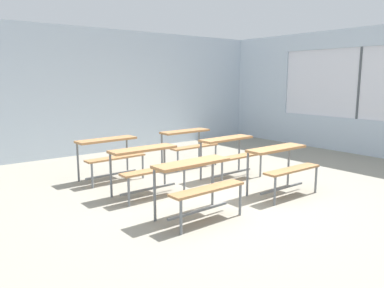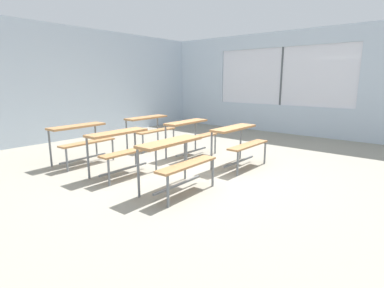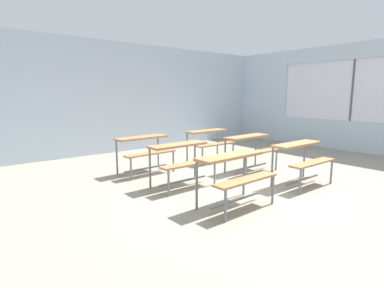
% 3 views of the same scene
% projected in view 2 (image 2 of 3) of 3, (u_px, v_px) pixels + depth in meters
% --- Properties ---
extents(ground, '(10.00, 9.00, 0.05)m').
position_uv_depth(ground, '(186.00, 174.00, 5.26)').
color(ground, gray).
extents(wall_back, '(10.00, 0.12, 3.00)m').
position_uv_depth(wall_back, '(54.00, 84.00, 7.75)').
color(wall_back, silver).
rests_on(wall_back, ground).
extents(wall_right, '(0.12, 9.00, 3.00)m').
position_uv_depth(wall_right, '(302.00, 85.00, 8.63)').
color(wall_right, silver).
rests_on(wall_right, ground).
extents(desk_bench_r0c0, '(1.11, 0.61, 0.74)m').
position_uv_depth(desk_bench_r0c0, '(176.00, 154.00, 4.29)').
color(desk_bench_r0c0, '#A87547').
rests_on(desk_bench_r0c0, ground).
extents(desk_bench_r0c1, '(1.10, 0.60, 0.74)m').
position_uv_depth(desk_bench_r0c1, '(239.00, 137.00, 5.54)').
color(desk_bench_r0c1, '#A87547').
rests_on(desk_bench_r0c1, ground).
extents(desk_bench_r1c0, '(1.11, 0.60, 0.74)m').
position_uv_depth(desk_bench_r1c0, '(122.00, 142.00, 5.06)').
color(desk_bench_r1c0, '#A87547').
rests_on(desk_bench_r1c0, ground).
extents(desk_bench_r1c1, '(1.12, 0.62, 0.74)m').
position_uv_depth(desk_bench_r1c1, '(190.00, 130.00, 6.32)').
color(desk_bench_r1c1, '#A87547').
rests_on(desk_bench_r1c1, ground).
extents(desk_bench_r2c0, '(1.12, 0.64, 0.74)m').
position_uv_depth(desk_bench_r2c0, '(81.00, 135.00, 5.77)').
color(desk_bench_r2c0, '#A87547').
rests_on(desk_bench_r2c0, ground).
extents(desk_bench_r2c1, '(1.11, 0.60, 0.74)m').
position_uv_depth(desk_bench_r2c1, '(150.00, 125.00, 7.09)').
color(desk_bench_r2c1, '#A87547').
rests_on(desk_bench_r2c1, ground).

